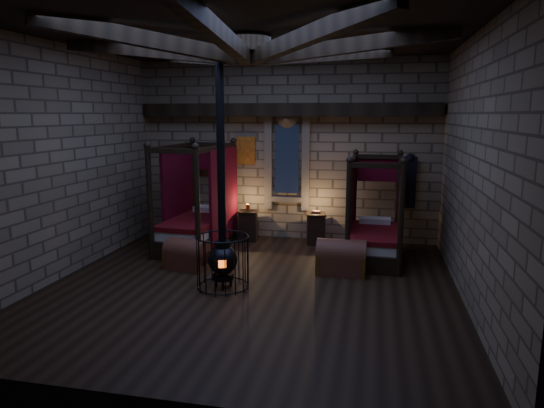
% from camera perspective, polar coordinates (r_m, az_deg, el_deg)
% --- Properties ---
extents(room, '(7.02, 7.02, 4.29)m').
position_cam_1_polar(room, '(8.17, -2.54, 16.08)').
color(room, black).
rests_on(room, ground).
extents(bed_left, '(1.31, 2.27, 2.29)m').
position_cam_1_polar(bed_left, '(10.98, -8.72, -2.14)').
color(bed_left, black).
rests_on(bed_left, ground).
extents(bed_right, '(1.09, 2.02, 2.09)m').
position_cam_1_polar(bed_right, '(10.20, 11.93, -3.52)').
color(bed_right, black).
rests_on(bed_right, ground).
extents(trunk_left, '(0.89, 0.65, 0.59)m').
position_cam_1_polar(trunk_left, '(9.59, -9.98, -5.92)').
color(trunk_left, brown).
rests_on(trunk_left, ground).
extents(trunk_right, '(0.92, 0.59, 0.67)m').
position_cam_1_polar(trunk_right, '(9.23, 8.14, -6.31)').
color(trunk_right, brown).
rests_on(trunk_right, ground).
extents(nightstand_left, '(0.50, 0.48, 0.88)m').
position_cam_1_polar(nightstand_left, '(11.46, -2.82, -2.51)').
color(nightstand_left, black).
rests_on(nightstand_left, ground).
extents(nightstand_right, '(0.51, 0.50, 0.78)m').
position_cam_1_polar(nightstand_right, '(11.19, 5.18, -2.87)').
color(nightstand_right, black).
rests_on(nightstand_right, ground).
extents(stove, '(0.90, 0.90, 4.05)m').
position_cam_1_polar(stove, '(8.36, -5.82, -6.00)').
color(stove, black).
rests_on(stove, ground).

